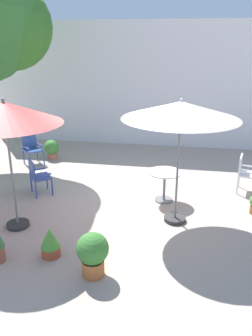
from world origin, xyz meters
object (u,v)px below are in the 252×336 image
(cafe_table_0, at_px, (164,180))
(potted_plant_0, at_px, (50,242))
(potted_plant_6, at_px, (52,148))
(patio_chair_2, at_px, (245,171))
(patio_umbrella_1, at_px, (4,114))
(patio_umbrella_0, at_px, (181,112))
(potted_plant_4, at_px, (93,253))
(patio_chair_0, at_px, (37,175))
(patio_chair_1, at_px, (32,147))

(cafe_table_0, bearing_deg, potted_plant_0, -124.46)
(potted_plant_0, xyz_separation_m, potted_plant_6, (-1.92, 4.95, 0.06))
(patio_chair_2, xyz_separation_m, potted_plant_6, (-5.52, 1.56, -0.20))
(patio_umbrella_1, relative_size, patio_chair_2, 2.83)
(patio_chair_2, bearing_deg, cafe_table_0, -154.88)
(patio_chair_2, distance_m, potted_plant_0, 4.95)
(patio_umbrella_1, distance_m, patio_chair_2, 5.55)
(patio_umbrella_0, distance_m, patio_umbrella_1, 3.14)
(cafe_table_0, relative_size, potted_plant_4, 1.05)
(patio_chair_0, relative_size, potted_plant_0, 1.63)
(cafe_table_0, distance_m, patio_chair_1, 4.49)
(patio_umbrella_0, distance_m, potted_plant_6, 5.52)
(cafe_table_0, relative_size, potted_plant_0, 1.45)
(cafe_table_0, xyz_separation_m, patio_chair_0, (-2.96, -0.18, 0.01))
(patio_chair_1, relative_size, potted_plant_4, 1.17)
(potted_plant_0, height_order, potted_plant_4, potted_plant_4)
(patio_umbrella_1, relative_size, patio_chair_1, 2.95)
(cafe_table_0, bearing_deg, patio_umbrella_0, -72.31)
(potted_plant_0, bearing_deg, cafe_table_0, 55.54)
(patio_umbrella_0, distance_m, cafe_table_0, 2.00)
(patio_chair_1, bearing_deg, patio_chair_0, -62.27)
(patio_chair_2, xyz_separation_m, potted_plant_4, (-2.75, -3.77, -0.12))
(potted_plant_6, bearing_deg, patio_chair_0, -75.18)
(patio_umbrella_0, bearing_deg, cafe_table_0, 107.69)
(patio_umbrella_1, bearing_deg, potted_plant_4, -32.72)
(patio_umbrella_0, bearing_deg, patio_chair_2, 48.74)
(potted_plant_4, bearing_deg, patio_chair_1, 123.49)
(patio_umbrella_1, height_order, potted_plant_4, patio_umbrella_1)
(cafe_table_0, distance_m, potted_plant_4, 3.03)
(patio_chair_1, xyz_separation_m, potted_plant_0, (2.33, -4.43, -0.23))
(potted_plant_0, bearing_deg, patio_umbrella_1, 140.88)
(patio_umbrella_0, xyz_separation_m, patio_umbrella_1, (-3.04, -0.78, -0.00))
(potted_plant_4, bearing_deg, patio_umbrella_0, 59.17)
(patio_chair_1, height_order, potted_plant_6, patio_chair_1)
(potted_plant_4, bearing_deg, potted_plant_0, 156.40)
(potted_plant_6, bearing_deg, patio_chair_1, -128.12)
(patio_umbrella_0, relative_size, patio_chair_0, 2.89)
(patio_chair_0, xyz_separation_m, patio_chair_2, (4.83, 1.06, 0.02))
(patio_umbrella_1, xyz_separation_m, potted_plant_4, (1.86, -1.20, -1.83))
(cafe_table_0, height_order, potted_plant_0, cafe_table_0)
(patio_umbrella_1, height_order, patio_chair_2, patio_umbrella_1)
(cafe_table_0, relative_size, patio_chair_1, 0.90)
(patio_chair_2, bearing_deg, potted_plant_4, -126.14)
(potted_plant_4, distance_m, potted_plant_6, 6.00)
(cafe_table_0, bearing_deg, potted_plant_6, 146.36)
(patio_umbrella_0, relative_size, potted_plant_0, 4.71)
(patio_umbrella_0, distance_m, potted_plant_4, 2.94)
(potted_plant_0, relative_size, potted_plant_6, 0.89)
(patio_umbrella_1, relative_size, potted_plant_4, 3.45)
(cafe_table_0, distance_m, patio_chair_0, 2.97)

